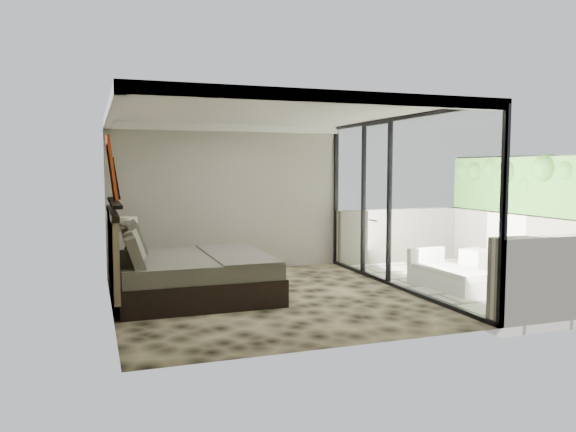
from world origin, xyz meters
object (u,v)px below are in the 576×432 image
object	(u,v)px
ottoman	(476,261)
lounger	(450,277)
bed	(187,273)
table_lamp	(127,230)
nightstand	(128,268)

from	to	relation	value
ottoman	lounger	world-z (taller)	lounger
bed	lounger	xyz separation A→B (m)	(4.23, -0.70, -0.20)
bed	ottoman	distance (m)	5.47
ottoman	table_lamp	bearing A→B (deg)	169.87
bed	nightstand	world-z (taller)	bed
bed	nightstand	size ratio (longest dim) A/B	4.33
nightstand	ottoman	world-z (taller)	nightstand
bed	lounger	distance (m)	4.29
nightstand	table_lamp	distance (m)	0.65
ottoman	nightstand	bearing A→B (deg)	169.44
bed	lounger	bearing A→B (deg)	-9.36
bed	ottoman	world-z (taller)	bed
bed	nightstand	xyz separation A→B (m)	(-0.78, 1.39, -0.11)
bed	ottoman	xyz separation A→B (m)	(5.47, 0.23, -0.16)
nightstand	lounger	distance (m)	5.43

